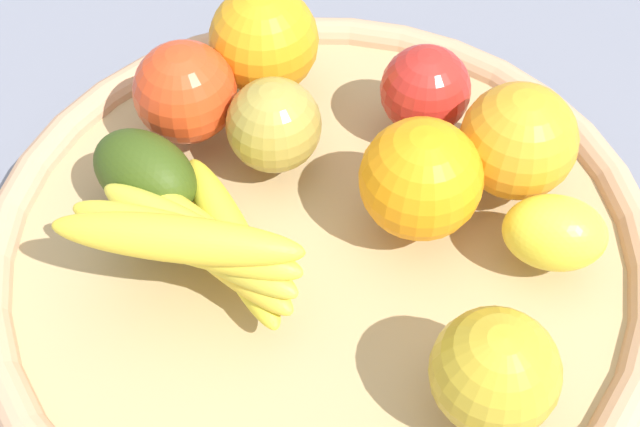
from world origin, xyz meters
TOP-DOWN VIEW (x-y plane):
  - ground_plane at (0.00, 0.00)m, footprint 2.40×2.40m
  - basket at (0.00, 0.00)m, footprint 0.48×0.48m
  - orange_2 at (0.07, -0.01)m, footprint 0.11×0.11m
  - orange_0 at (0.14, 0.01)m, footprint 0.10×0.10m
  - apple_0 at (0.06, -0.15)m, footprint 0.09×0.09m
  - apple_2 at (-0.01, 0.07)m, footprint 0.09×0.09m
  - lemon_0 at (0.14, -0.06)m, footprint 0.08×0.08m
  - apple_3 at (0.10, 0.08)m, footprint 0.07×0.07m
  - banana_bunch at (-0.08, -0.02)m, footprint 0.15×0.16m
  - apple_1 at (-0.07, 0.12)m, footprint 0.11×0.11m
  - orange_1 at (0.00, 0.16)m, footprint 0.11×0.11m
  - avocado at (-0.11, 0.06)m, footprint 0.09×0.10m

SIDE VIEW (x-z plane):
  - ground_plane at x=0.00m, z-range 0.00..0.00m
  - basket at x=0.00m, z-range 0.00..0.04m
  - lemon_0 at x=0.14m, z-range 0.04..0.09m
  - avocado at x=-0.11m, z-range 0.04..0.09m
  - apple_3 at x=0.10m, z-range 0.04..0.10m
  - apple_2 at x=-0.01m, z-range 0.04..0.11m
  - apple_0 at x=0.06m, z-range 0.04..0.11m
  - apple_1 at x=-0.07m, z-range 0.04..0.11m
  - banana_bunch at x=-0.08m, z-range 0.04..0.12m
  - orange_0 at x=0.14m, z-range 0.04..0.12m
  - orange_2 at x=0.07m, z-range 0.04..0.12m
  - orange_1 at x=0.00m, z-range 0.04..0.12m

